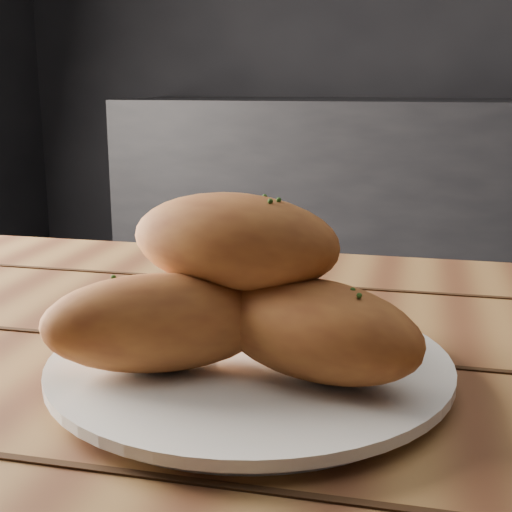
{
  "coord_description": "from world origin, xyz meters",
  "views": [
    {
      "loc": [
        -0.29,
        -0.99,
        0.97
      ],
      "look_at": [
        -0.41,
        -0.49,
        0.84
      ],
      "focal_mm": 50.0,
      "sensor_mm": 36.0,
      "label": 1
    }
  ],
  "objects": [
    {
      "name": "counter",
      "position": [
        0.0,
        1.7,
        0.45
      ],
      "size": [
        2.8,
        0.6,
        0.9
      ],
      "primitive_type": "cube",
      "color": "black",
      "rests_on": "ground"
    },
    {
      "name": "plate",
      "position": [
        -0.41,
        -0.51,
        0.76
      ],
      "size": [
        0.3,
        0.3,
        0.02
      ],
      "color": "white",
      "rests_on": "table"
    },
    {
      "name": "bread_rolls",
      "position": [
        -0.42,
        -0.51,
        0.82
      ],
      "size": [
        0.28,
        0.24,
        0.12
      ],
      "color": "#B26C31",
      "rests_on": "plate"
    }
  ]
}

